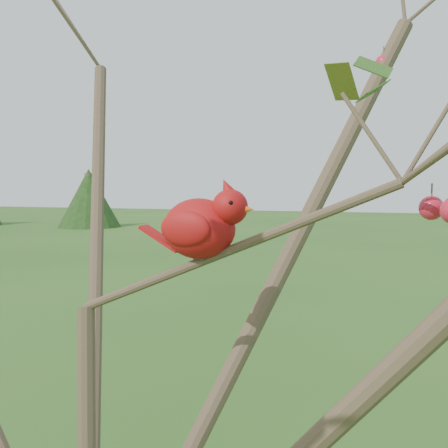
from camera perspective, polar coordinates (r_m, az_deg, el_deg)
crabapple_tree at (r=1.00m, az=-14.04°, el=-0.39°), size 2.35×2.05×2.95m
cardinal at (r=1.02m, az=-2.17°, el=-0.15°), size 0.23×0.13×0.16m
distant_trees at (r=26.84m, az=11.50°, el=3.07°), size 41.73×14.28×3.81m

